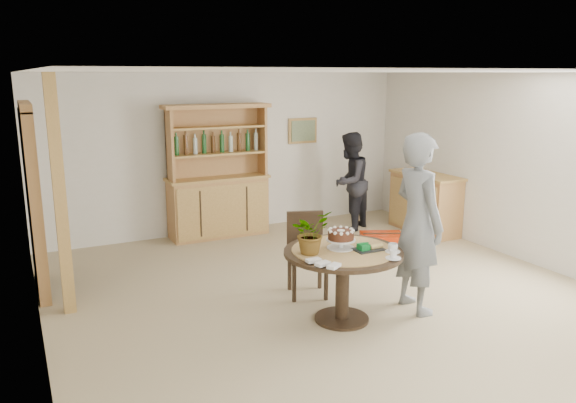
% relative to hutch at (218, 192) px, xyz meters
% --- Properties ---
extents(ground, '(7.00, 7.00, 0.00)m').
position_rel_hutch_xyz_m(ground, '(0.30, -3.24, -0.69)').
color(ground, tan).
rests_on(ground, ground).
extents(room_shell, '(6.04, 7.04, 2.52)m').
position_rel_hutch_xyz_m(room_shell, '(0.30, -3.23, 1.05)').
color(room_shell, white).
rests_on(room_shell, ground).
extents(doorway, '(0.13, 1.10, 2.18)m').
position_rel_hutch_xyz_m(doorway, '(-2.63, -1.24, 0.42)').
color(doorway, black).
rests_on(doorway, ground).
extents(pine_post, '(0.12, 0.12, 2.50)m').
position_rel_hutch_xyz_m(pine_post, '(-2.40, -2.04, 0.56)').
color(pine_post, tan).
rests_on(pine_post, ground).
extents(hutch, '(1.62, 0.54, 2.04)m').
position_rel_hutch_xyz_m(hutch, '(0.00, 0.00, 0.00)').
color(hutch, tan).
rests_on(hutch, ground).
extents(sideboard, '(0.54, 1.26, 0.94)m').
position_rel_hutch_xyz_m(sideboard, '(3.04, -1.24, -0.22)').
color(sideboard, tan).
rests_on(sideboard, ground).
extents(dining_table, '(1.20, 1.20, 0.76)m').
position_rel_hutch_xyz_m(dining_table, '(0.09, -3.51, -0.08)').
color(dining_table, black).
rests_on(dining_table, ground).
extents(dining_chair, '(0.53, 0.53, 0.95)m').
position_rel_hutch_xyz_m(dining_chair, '(0.12, -2.68, -0.15)').
color(dining_chair, black).
rests_on(dining_chair, ground).
extents(birthday_cake, '(0.30, 0.30, 0.20)m').
position_rel_hutch_xyz_m(birthday_cake, '(0.09, -3.46, 0.19)').
color(birthday_cake, white).
rests_on(birthday_cake, dining_table).
extents(flower_vase, '(0.47, 0.44, 0.42)m').
position_rel_hutch_xyz_m(flower_vase, '(-0.26, -3.46, 0.28)').
color(flower_vase, '#3F7233').
rests_on(flower_vase, dining_table).
extents(gift_tray, '(0.30, 0.20, 0.08)m').
position_rel_hutch_xyz_m(gift_tray, '(0.31, -3.63, 0.10)').
color(gift_tray, black).
rests_on(gift_tray, dining_table).
extents(coffee_cup_a, '(0.15, 0.15, 0.09)m').
position_rel_hutch_xyz_m(coffee_cup_a, '(0.49, -3.79, 0.11)').
color(coffee_cup_a, white).
rests_on(coffee_cup_a, dining_table).
extents(coffee_cup_b, '(0.15, 0.15, 0.08)m').
position_rel_hutch_xyz_m(coffee_cup_b, '(0.37, -3.96, 0.11)').
color(coffee_cup_b, white).
rests_on(coffee_cup_b, dining_table).
extents(napkins, '(0.24, 0.33, 0.03)m').
position_rel_hutch_xyz_m(napkins, '(-0.32, -3.82, 0.09)').
color(napkins, white).
rests_on(napkins, dining_table).
extents(teen_boy, '(0.49, 0.72, 1.91)m').
position_rel_hutch_xyz_m(teen_boy, '(0.94, -3.61, 0.26)').
color(teen_boy, slate).
rests_on(teen_boy, ground).
extents(adult_person, '(0.97, 0.92, 1.58)m').
position_rel_hutch_xyz_m(adult_person, '(2.02, -0.61, 0.10)').
color(adult_person, black).
rests_on(adult_person, ground).
extents(red_suitcase, '(0.71, 0.61, 0.21)m').
position_rel_hutch_xyz_m(red_suitcase, '(1.93, -1.64, -0.59)').
color(red_suitcase, '#B82809').
rests_on(red_suitcase, ground).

